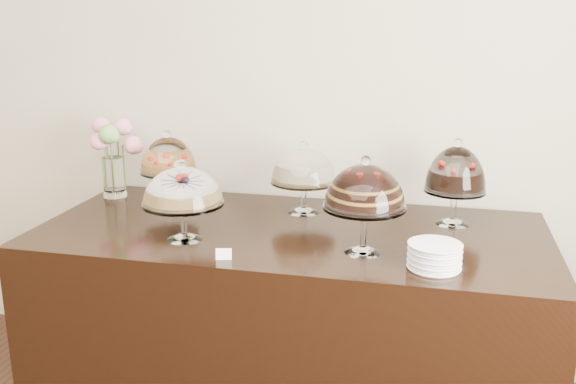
% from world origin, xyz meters
% --- Properties ---
extents(wall_back, '(5.00, 0.04, 3.00)m').
position_xyz_m(wall_back, '(0.00, 3.00, 1.50)').
color(wall_back, '#BFB59A').
rests_on(wall_back, ground).
extents(display_counter, '(2.20, 1.00, 0.90)m').
position_xyz_m(display_counter, '(0.35, 2.45, 0.45)').
color(display_counter, black).
rests_on(display_counter, ground).
extents(cake_stand_sugar_sponge, '(0.33, 0.33, 0.34)m').
position_xyz_m(cake_stand_sugar_sponge, '(-0.05, 2.22, 1.11)').
color(cake_stand_sugar_sponge, white).
rests_on(cake_stand_sugar_sponge, display_counter).
extents(cake_stand_choco_layer, '(0.32, 0.32, 0.39)m').
position_xyz_m(cake_stand_choco_layer, '(0.69, 2.24, 1.15)').
color(cake_stand_choco_layer, white).
rests_on(cake_stand_choco_layer, display_counter).
extents(cake_stand_cheesecake, '(0.31, 0.31, 0.34)m').
position_xyz_m(cake_stand_cheesecake, '(0.35, 2.70, 1.11)').
color(cake_stand_cheesecake, white).
rests_on(cake_stand_cheesecake, display_counter).
extents(cake_stand_dark_choco, '(0.27, 0.27, 0.39)m').
position_xyz_m(cake_stand_dark_choco, '(1.04, 2.68, 1.13)').
color(cake_stand_dark_choco, white).
rests_on(cake_stand_dark_choco, display_counter).
extents(cake_stand_fruit_tart, '(0.28, 0.28, 0.36)m').
position_xyz_m(cake_stand_fruit_tart, '(-0.33, 2.71, 1.12)').
color(cake_stand_fruit_tart, white).
rests_on(cake_stand_fruit_tart, display_counter).
extents(flower_vase, '(0.28, 0.25, 0.40)m').
position_xyz_m(flower_vase, '(-0.65, 2.76, 1.14)').
color(flower_vase, white).
rests_on(flower_vase, display_counter).
extents(plate_stack, '(0.19, 0.19, 0.09)m').
position_xyz_m(plate_stack, '(0.96, 2.13, 0.95)').
color(plate_stack, white).
rests_on(plate_stack, display_counter).
extents(price_card_left, '(0.06, 0.03, 0.04)m').
position_xyz_m(price_card_left, '(0.18, 2.04, 0.92)').
color(price_card_left, white).
rests_on(price_card_left, display_counter).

